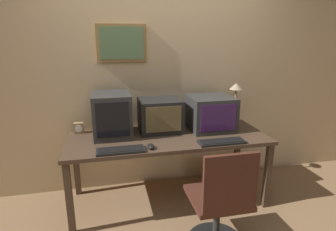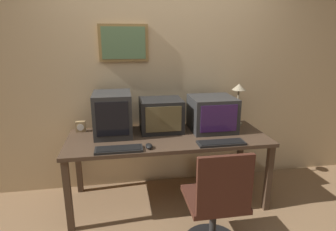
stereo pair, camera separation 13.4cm
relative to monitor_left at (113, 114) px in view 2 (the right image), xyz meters
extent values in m
cube|color=#D1B284|center=(0.54, 0.32, 0.36)|extent=(8.00, 0.05, 2.60)
cube|color=olive|center=(0.14, 0.28, 0.68)|extent=(0.51, 0.02, 0.38)
cube|color=#56754C|center=(0.14, 0.27, 0.68)|extent=(0.45, 0.01, 0.33)
cube|color=#4C3828|center=(0.54, -0.15, -0.23)|extent=(1.98, 0.76, 0.04)
cube|color=#4C3828|center=(-0.41, -0.48, -0.59)|extent=(0.06, 0.06, 0.69)
cube|color=#4C3828|center=(1.48, -0.48, -0.59)|extent=(0.06, 0.06, 0.69)
cube|color=#4C3828|center=(-0.41, 0.19, -0.59)|extent=(0.06, 0.06, 0.69)
cube|color=#4C3828|center=(1.48, 0.19, -0.59)|extent=(0.06, 0.06, 0.69)
cube|color=#333333|center=(0.00, 0.00, 0.00)|extent=(0.37, 0.43, 0.43)
cube|color=black|center=(0.00, -0.22, 0.01)|extent=(0.30, 0.01, 0.33)
cube|color=black|center=(0.49, 0.04, -0.05)|extent=(0.44, 0.36, 0.34)
cube|color=brown|center=(0.49, -0.14, -0.04)|extent=(0.36, 0.01, 0.26)
cube|color=#333333|center=(1.03, -0.02, -0.04)|extent=(0.45, 0.43, 0.36)
cube|color=#3D1E56|center=(1.03, -0.24, -0.03)|extent=(0.37, 0.01, 0.27)
cube|color=black|center=(0.05, -0.44, -0.20)|extent=(0.42, 0.16, 0.02)
cube|color=black|center=(0.05, -0.44, -0.19)|extent=(0.38, 0.13, 0.00)
cube|color=black|center=(0.99, -0.44, -0.20)|extent=(0.44, 0.15, 0.02)
cube|color=black|center=(0.99, -0.44, -0.19)|extent=(0.41, 0.13, 0.00)
ellipsoid|color=black|center=(0.32, -0.43, -0.20)|extent=(0.06, 0.11, 0.04)
cube|color=#A38456|center=(-0.34, 0.15, -0.16)|extent=(0.10, 0.05, 0.11)
cylinder|color=white|center=(-0.34, 0.12, -0.16)|extent=(0.07, 0.00, 0.07)
cylinder|color=tan|center=(1.37, 0.11, -0.21)|extent=(0.12, 0.12, 0.02)
cylinder|color=tan|center=(1.37, 0.11, 0.00)|extent=(0.02, 0.02, 0.39)
cone|color=tan|center=(1.37, 0.11, 0.21)|extent=(0.15, 0.15, 0.07)
cylinder|color=#282828|center=(0.79, -0.87, -0.72)|extent=(0.06, 0.06, 0.39)
cube|color=#472319|center=(0.79, -0.87, -0.50)|extent=(0.45, 0.45, 0.04)
cube|color=#472319|center=(0.79, -1.08, -0.26)|extent=(0.41, 0.04, 0.45)
camera|label=1|loc=(-0.04, -2.73, 0.75)|focal=30.00mm
camera|label=2|loc=(0.09, -2.76, 0.75)|focal=30.00mm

